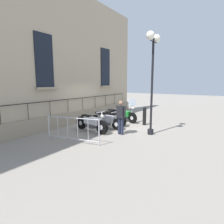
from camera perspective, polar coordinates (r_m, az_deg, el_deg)
The scene contains 10 objects.
ground_plane at distance 10.73m, azimuth -1.15°, elevation -4.10°, with size 60.00×60.00×0.00m, color gray.
building_facade at distance 11.97m, azimuth -10.66°, elevation 14.86°, with size 0.82×11.61×7.59m.
motorcycle_white at distance 9.43m, azimuth -6.26°, elevation -3.34°, with size 2.18×0.64×1.06m.
motorcycle_silver at distance 10.13m, azimuth -1.83°, elevation -2.50°, with size 2.15×0.68×0.95m.
motorcycle_black at distance 10.97m, azimuth 0.76°, elevation -1.53°, with size 1.95×0.96×1.02m.
motorcycle_green at distance 11.76m, azimuth 3.93°, elevation -0.71°, with size 1.98×0.88×1.43m.
lamppost at distance 8.87m, azimuth 12.23°, elevation 14.27°, with size 0.36×1.06×4.58m.
crowd_barrier at distance 7.82m, azimuth -11.86°, elevation -5.03°, with size 2.35×0.57×1.05m.
bollard at distance 10.94m, azimuth 9.80°, elevation -1.14°, with size 0.20×0.20×1.05m.
pedestrian_standing at distance 8.76m, azimuth 2.68°, elevation -1.15°, with size 0.53×0.26×1.59m.
Camera 1 is at (5.94, -8.60, 2.44)m, focal length 30.21 mm.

